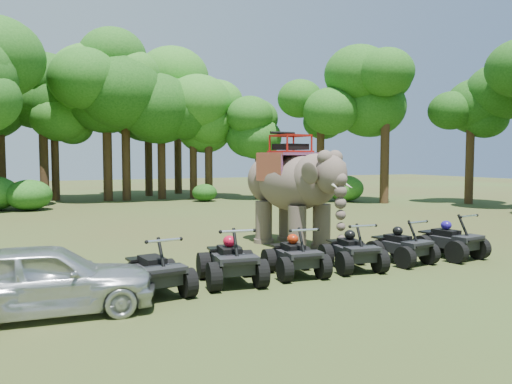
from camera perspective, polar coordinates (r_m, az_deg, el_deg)
ground at (r=14.49m, az=2.04°, el=-7.82°), size 110.00×110.00×0.00m
elephant at (r=16.69m, az=4.12°, el=0.34°), size 2.57×4.76×3.81m
parked_car at (r=10.28m, az=-22.96°, el=-9.13°), size 4.16×1.96×1.38m
atv_0 at (r=11.08m, az=-11.51°, el=-8.14°), size 1.48×1.90×1.30m
atv_1 at (r=11.83m, az=-2.87°, el=-7.14°), size 1.59×2.01×1.36m
atv_2 at (r=12.63m, az=4.49°, el=-6.67°), size 1.42×1.83×1.26m
atv_3 at (r=13.47m, az=10.95°, el=-6.04°), size 1.50×1.89×1.27m
atv_4 at (r=14.64m, az=16.31°, el=-5.37°), size 1.45×1.84×1.25m
atv_5 at (r=15.83m, az=21.35°, el=-4.63°), size 1.55×1.97×1.34m
tree_0 at (r=35.39m, az=-14.67°, el=6.68°), size 6.58×6.58×9.40m
tree_1 at (r=36.18m, az=-7.20°, el=5.29°), size 5.32×5.32×7.60m
tree_2 at (r=35.72m, az=0.28°, el=4.53°), size 4.62×4.62×6.60m
tree_3 at (r=34.00m, az=7.39°, el=5.26°), size 5.23×5.23×7.47m
tree_4 at (r=33.16m, az=14.54°, el=6.48°), size 6.26×6.26×8.95m
tree_5 at (r=34.54m, az=23.27°, el=4.86°), size 5.15×5.15×7.36m
tree_26 at (r=36.34m, az=-23.15°, el=6.39°), size 6.56×6.56×9.37m
tree_27 at (r=35.52m, az=-16.69°, el=7.64°), size 7.46×7.46×10.65m
tree_29 at (r=41.28m, az=-8.94°, el=6.80°), size 7.02×7.02×10.03m
tree_30 at (r=36.75m, az=-22.00°, el=4.69°), size 5.03×5.03×7.19m
tree_32 at (r=35.39m, az=-16.64°, el=6.74°), size 6.67×6.67×9.52m
tree_33 at (r=37.15m, az=-27.22°, el=6.27°), size 6.61×6.61×9.44m
tree_34 at (r=35.88m, az=-5.44°, el=5.94°), size 5.87×5.87×8.39m
tree_35 at (r=39.19m, az=-12.21°, el=6.29°), size 6.43×6.43×9.18m
tree_36 at (r=36.10m, az=-10.77°, el=6.37°), size 6.30×6.30×9.00m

